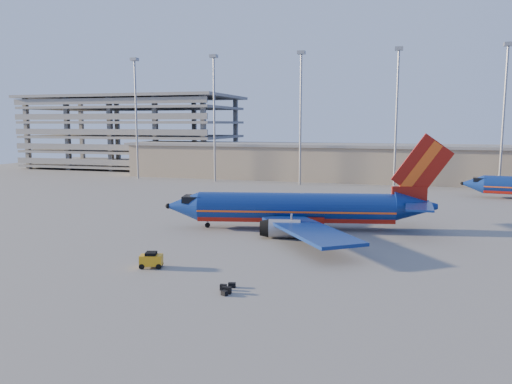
# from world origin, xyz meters

# --- Properties ---
(ground) EXTENTS (220.00, 220.00, 0.00)m
(ground) POSITION_xyz_m (0.00, 0.00, 0.00)
(ground) COLOR slate
(ground) RESTS_ON ground
(terminal_building) EXTENTS (122.00, 16.00, 8.50)m
(terminal_building) POSITION_xyz_m (10.00, 58.00, 4.32)
(terminal_building) COLOR gray
(terminal_building) RESTS_ON ground
(parking_garage) EXTENTS (62.00, 32.00, 21.40)m
(parking_garage) POSITION_xyz_m (-62.00, 74.05, 11.73)
(parking_garage) COLOR slate
(parking_garage) RESTS_ON ground
(light_mast_row) EXTENTS (101.60, 1.60, 28.65)m
(light_mast_row) POSITION_xyz_m (5.00, 46.00, 17.55)
(light_mast_row) COLOR gray
(light_mast_row) RESTS_ON ground
(aircraft_main) EXTENTS (35.59, 33.87, 12.20)m
(aircraft_main) POSITION_xyz_m (4.71, 0.21, 2.60)
(aircraft_main) COLOR navy
(aircraft_main) RESTS_ON ground
(baggage_tug) EXTENTS (2.36, 1.81, 1.50)m
(baggage_tug) POSITION_xyz_m (-5.36, -20.68, 0.78)
(baggage_tug) COLOR orange
(baggage_tug) RESTS_ON ground
(luggage_pile) EXTENTS (1.19, 2.52, 0.54)m
(luggage_pile) POSITION_xyz_m (3.71, -24.97, 0.23)
(luggage_pile) COLOR black
(luggage_pile) RESTS_ON ground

